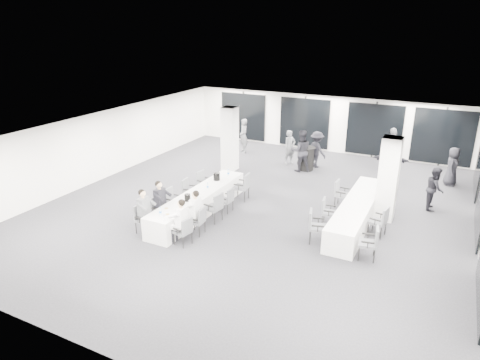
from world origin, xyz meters
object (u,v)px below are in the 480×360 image
at_px(chair_main_left_second, 158,208).
at_px(chair_side_right_near, 371,241).
at_px(chair_side_left_mid, 327,210).
at_px(chair_main_right_fourth, 227,199).
at_px(standing_guest_h, 435,186).
at_px(chair_main_right_far, 243,185).
at_px(chair_side_left_near, 315,224).
at_px(chair_main_right_near, 184,230).
at_px(standing_guest_d, 392,146).
at_px(standing_guest_f, 391,159).
at_px(standing_guest_g, 244,134).
at_px(ice_bucket_near, 187,198).
at_px(chair_main_left_near, 142,217).
at_px(cocktail_table, 306,158).
at_px(ice_bucket_far, 217,176).
at_px(standing_guest_c, 317,147).
at_px(chair_main_left_mid, 172,199).
at_px(chair_main_left_fourth, 189,189).
at_px(chair_side_right_mid, 381,220).
at_px(chair_side_right_far, 389,201).
at_px(standing_guest_e, 453,164).
at_px(standing_guest_b, 301,148).
at_px(banquet_table_main, 199,203).
at_px(chair_side_left_far, 340,192).
at_px(banquet_table_side, 357,212).
at_px(chair_main_left_far, 203,181).
at_px(standing_guest_a, 290,145).
at_px(chair_main_right_second, 199,219).

distance_m(chair_main_left_second, chair_side_right_near, 6.70).
bearing_deg(chair_side_left_mid, chair_main_right_fourth, -87.96).
bearing_deg(standing_guest_h, chair_main_right_far, 104.35).
distance_m(chair_main_right_fourth, chair_side_left_near, 3.42).
bearing_deg(chair_main_right_near, standing_guest_d, -12.55).
bearing_deg(chair_main_right_far, standing_guest_f, -49.27).
bearing_deg(standing_guest_g, ice_bucket_near, -31.62).
relative_size(chair_main_left_near, ice_bucket_near, 3.96).
relative_size(cocktail_table, ice_bucket_far, 3.71).
bearing_deg(cocktail_table, standing_guest_c, 65.19).
xyz_separation_m(chair_main_right_far, standing_guest_g, (-2.75, 5.58, 0.38)).
xyz_separation_m(chair_main_left_mid, standing_guest_f, (6.11, 6.83, 0.38)).
height_order(chair_main_left_near, standing_guest_f, standing_guest_f).
height_order(chair_main_left_mid, chair_main_left_fourth, same).
height_order(chair_main_left_fourth, chair_side_right_mid, chair_side_right_mid).
bearing_deg(chair_side_right_far, chair_side_right_near, -170.47).
distance_m(standing_guest_e, ice_bucket_near, 10.75).
distance_m(cocktail_table, standing_guest_f, 3.53).
height_order(cocktail_table, standing_guest_b, standing_guest_b).
distance_m(standing_guest_h, ice_bucket_far, 7.67).
bearing_deg(standing_guest_h, chair_side_right_far, 130.30).
relative_size(cocktail_table, chair_main_right_fourth, 1.21).
distance_m(chair_main_right_near, standing_guest_f, 9.66).
bearing_deg(standing_guest_b, standing_guest_d, -177.70).
height_order(banquet_table_main, cocktail_table, cocktail_table).
relative_size(chair_side_left_far, standing_guest_h, 0.55).
distance_m(banquet_table_side, chair_main_right_far, 4.17).
height_order(chair_side_right_near, standing_guest_b, standing_guest_b).
relative_size(cocktail_table, chair_main_left_mid, 1.16).
bearing_deg(standing_guest_f, chair_main_left_fourth, 42.62).
distance_m(banquet_table_side, standing_guest_c, 5.84).
bearing_deg(chair_main_right_near, standing_guest_c, 2.53).
bearing_deg(chair_side_right_near, chair_side_right_mid, -10.04).
xyz_separation_m(cocktail_table, chair_main_left_far, (-2.62, -4.47, -0.02)).
bearing_deg(standing_guest_e, chair_main_left_mid, 138.04).
distance_m(chair_side_right_far, standing_guest_f, 3.83).
xyz_separation_m(banquet_table_side, standing_guest_a, (-4.18, 4.90, 0.52)).
relative_size(chair_main_right_second, chair_side_left_near, 0.88).
xyz_separation_m(banquet_table_side, chair_main_right_second, (-4.17, -3.00, 0.13)).
bearing_deg(ice_bucket_far, chair_main_right_fourth, -43.04).
bearing_deg(chair_main_left_mid, banquet_table_side, 110.59).
height_order(chair_main_right_second, standing_guest_b, standing_guest_b).
distance_m(chair_main_left_fourth, chair_side_left_near, 5.06).
height_order(chair_main_left_second, chair_main_right_far, chair_main_right_far).
bearing_deg(standing_guest_h, chair_main_left_fourth, 107.54).
height_order(banquet_table_main, chair_main_left_second, chair_main_left_second).
bearing_deg(chair_main_left_fourth, chair_main_right_near, 25.32).
distance_m(chair_main_left_mid, standing_guest_g, 7.79).
bearing_deg(standing_guest_a, chair_main_left_near, -156.71).
height_order(chair_side_left_near, standing_guest_h, standing_guest_h).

